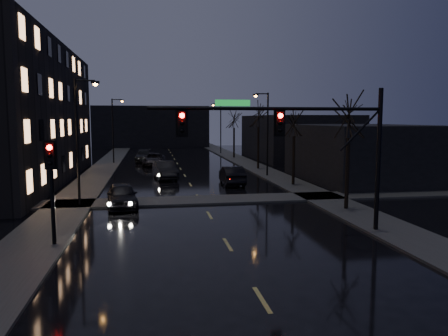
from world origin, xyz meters
name	(u,v)px	position (x,y,z in m)	size (l,w,h in m)	color
ground	(281,331)	(0.00, 0.00, 0.00)	(160.00, 160.00, 0.00)	black
sidewalk_left	(99,173)	(-8.50, 35.00, 0.06)	(3.00, 140.00, 0.12)	#2D2D2B
sidewalk_right	(261,170)	(8.50, 35.00, 0.06)	(3.00, 140.00, 0.12)	#2D2D2B
sidewalk_cross	(201,200)	(0.00, 18.50, 0.06)	(40.00, 3.00, 0.12)	#2D2D2B
commercial_right_near	(362,153)	(15.50, 26.00, 2.50)	(10.00, 14.00, 5.00)	black
commercial_right_far	(297,137)	(17.00, 48.00, 3.00)	(12.00, 18.00, 6.00)	black
far_block	(151,127)	(-3.00, 78.00, 4.00)	(22.00, 10.00, 8.00)	black
signal_mast	(305,133)	(3.85, 9.00, 4.87)	(11.11, 0.41, 7.00)	black
signal_pole_left	(52,178)	(-7.50, 8.99, 3.01)	(0.35, 0.41, 4.53)	black
tree_near	(349,107)	(8.40, 14.00, 6.22)	(3.52, 3.52, 8.08)	black
tree_mid_a	(294,115)	(8.40, 24.00, 5.83)	(3.30, 3.30, 7.58)	black
tree_mid_b	(259,109)	(8.40, 36.00, 6.61)	(3.74, 3.74, 8.59)	black
tree_far	(234,115)	(8.40, 50.00, 6.06)	(3.43, 3.43, 7.88)	black
streetlight_l_near	(81,131)	(-7.58, 18.00, 4.77)	(1.53, 0.28, 8.00)	black
streetlight_l_far	(115,125)	(-7.58, 45.00, 4.77)	(1.53, 0.28, 8.00)	black
streetlight_r_mid	(265,127)	(7.58, 30.00, 4.77)	(1.53, 0.28, 8.00)	black
streetlight_r_far	(219,124)	(7.58, 58.00, 4.77)	(1.53, 0.28, 8.00)	black
oncoming_car_a	(122,195)	(-5.10, 17.15, 0.77)	(1.82, 4.52, 1.54)	black
oncoming_car_b	(165,170)	(-1.99, 29.97, 0.82)	(1.74, 4.98, 1.64)	black
oncoming_car_c	(154,159)	(-2.87, 42.06, 0.74)	(2.45, 5.32, 1.48)	black
oncoming_car_d	(144,156)	(-4.13, 47.02, 0.77)	(2.16, 5.32, 1.54)	black
lead_car	(232,175)	(3.49, 25.45, 0.78)	(1.66, 4.76, 1.57)	black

